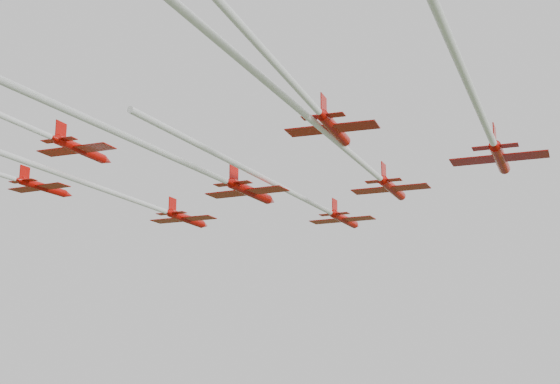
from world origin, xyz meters
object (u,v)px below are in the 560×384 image
at_px(jet_row3_mid, 189,164).
at_px(jet_row2_left, 117,194).
at_px(jet_row3_right, 489,133).
at_px(jet_row4_right, 285,74).
at_px(jet_lead, 306,200).
at_px(jet_row2_right, 351,154).

bearing_deg(jet_row3_mid, jet_row2_left, 150.66).
bearing_deg(jet_row3_right, jet_row4_right, -126.98).
bearing_deg(jet_row2_left, jet_row3_right, -3.37).
relative_size(jet_row3_mid, jet_row4_right, 0.96).
bearing_deg(jet_lead, jet_row2_right, -51.25).
distance_m(jet_row2_right, jet_row4_right, 23.07).
bearing_deg(jet_lead, jet_row2_left, -135.65).
distance_m(jet_lead, jet_row3_right, 31.14).
distance_m(jet_row3_mid, jet_row4_right, 19.38).
height_order(jet_row2_right, jet_row3_right, jet_row2_right).
xyz_separation_m(jet_row2_right, jet_row3_right, (14.81, -4.93, -0.96)).
bearing_deg(jet_row4_right, jet_row2_right, 90.95).
bearing_deg(jet_lead, jet_row3_right, -34.73).
xyz_separation_m(jet_row2_left, jet_row3_mid, (14.27, -8.83, -0.11)).
xyz_separation_m(jet_lead, jet_row4_right, (12.14, -36.55, 1.51)).
distance_m(jet_lead, jet_row3_mid, 24.90).
bearing_deg(jet_row2_left, jet_row3_mid, -31.56).
bearing_deg(jet_row4_right, jet_lead, 104.59).
distance_m(jet_lead, jet_row2_left, 23.44).
xyz_separation_m(jet_lead, jet_row3_mid, (-2.94, -24.69, -1.21)).
height_order(jet_row3_mid, jet_row4_right, jet_row4_right).
distance_m(jet_row2_left, jet_row3_mid, 16.79).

